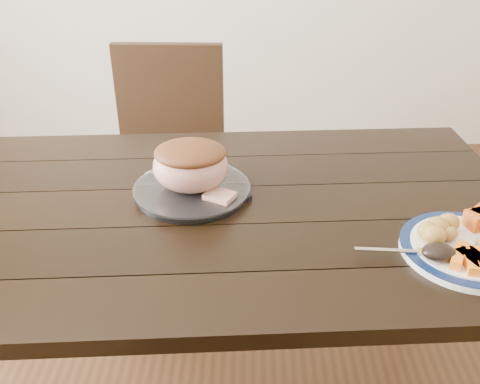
{
  "coord_description": "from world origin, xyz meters",
  "views": [
    {
      "loc": [
        0.1,
        -1.14,
        1.45
      ],
      "look_at": [
        0.08,
        -0.02,
        0.8
      ],
      "focal_mm": 40.0,
      "sensor_mm": 36.0,
      "label": 1
    }
  ],
  "objects_px": {
    "chair_far": "(169,155)",
    "carving_knife": "(216,190)",
    "serving_platter": "(192,191)",
    "dinner_plate": "(466,250)",
    "roast_joint": "(191,167)",
    "dining_table": "(209,235)",
    "fork": "(403,252)"
  },
  "relations": [
    {
      "from": "roast_joint",
      "to": "carving_knife",
      "type": "height_order",
      "value": "roast_joint"
    },
    {
      "from": "fork",
      "to": "carving_knife",
      "type": "distance_m",
      "value": 0.5
    },
    {
      "from": "fork",
      "to": "serving_platter",
      "type": "bearing_deg",
      "value": 153.83
    },
    {
      "from": "dining_table",
      "to": "dinner_plate",
      "type": "distance_m",
      "value": 0.61
    },
    {
      "from": "dinner_plate",
      "to": "chair_far",
      "type": "bearing_deg",
      "value": 130.48
    },
    {
      "from": "serving_platter",
      "to": "carving_knife",
      "type": "distance_m",
      "value": 0.06
    },
    {
      "from": "dining_table",
      "to": "dinner_plate",
      "type": "bearing_deg",
      "value": -17.99
    },
    {
      "from": "fork",
      "to": "roast_joint",
      "type": "height_order",
      "value": "roast_joint"
    },
    {
      "from": "chair_far",
      "to": "dinner_plate",
      "type": "bearing_deg",
      "value": 130.4
    },
    {
      "from": "roast_joint",
      "to": "dining_table",
      "type": "bearing_deg",
      "value": -50.02
    },
    {
      "from": "dining_table",
      "to": "chair_far",
      "type": "relative_size",
      "value": 1.79
    },
    {
      "from": "serving_platter",
      "to": "roast_joint",
      "type": "distance_m",
      "value": 0.07
    },
    {
      "from": "chair_far",
      "to": "roast_joint",
      "type": "bearing_deg",
      "value": 103.7
    },
    {
      "from": "chair_far",
      "to": "fork",
      "type": "xyz_separation_m",
      "value": [
        0.65,
        -0.95,
        0.25
      ]
    },
    {
      "from": "fork",
      "to": "carving_knife",
      "type": "bearing_deg",
      "value": 149.41
    },
    {
      "from": "fork",
      "to": "carving_knife",
      "type": "height_order",
      "value": "fork"
    },
    {
      "from": "serving_platter",
      "to": "roast_joint",
      "type": "height_order",
      "value": "roast_joint"
    },
    {
      "from": "fork",
      "to": "dining_table",
      "type": "bearing_deg",
      "value": 156.86
    },
    {
      "from": "dining_table",
      "to": "carving_knife",
      "type": "relative_size",
      "value": 5.57
    },
    {
      "from": "roast_joint",
      "to": "fork",
      "type": "bearing_deg",
      "value": -29.19
    },
    {
      "from": "dinner_plate",
      "to": "serving_platter",
      "type": "relative_size",
      "value": 0.97
    },
    {
      "from": "chair_far",
      "to": "carving_knife",
      "type": "xyz_separation_m",
      "value": [
        0.23,
        -0.67,
        0.23
      ]
    },
    {
      "from": "serving_platter",
      "to": "fork",
      "type": "height_order",
      "value": "fork"
    },
    {
      "from": "dinner_plate",
      "to": "dining_table",
      "type": "bearing_deg",
      "value": 162.01
    },
    {
      "from": "fork",
      "to": "carving_knife",
      "type": "relative_size",
      "value": 0.6
    },
    {
      "from": "dining_table",
      "to": "roast_joint",
      "type": "distance_m",
      "value": 0.19
    },
    {
      "from": "dining_table",
      "to": "chair_far",
      "type": "height_order",
      "value": "chair_far"
    },
    {
      "from": "dining_table",
      "to": "dinner_plate",
      "type": "xyz_separation_m",
      "value": [
        0.58,
        -0.19,
        0.1
      ]
    },
    {
      "from": "serving_platter",
      "to": "roast_joint",
      "type": "relative_size",
      "value": 1.53
    },
    {
      "from": "dining_table",
      "to": "fork",
      "type": "xyz_separation_m",
      "value": [
        0.43,
        -0.21,
        0.11
      ]
    },
    {
      "from": "dinner_plate",
      "to": "carving_knife",
      "type": "xyz_separation_m",
      "value": [
        -0.56,
        0.25,
        -0.0
      ]
    },
    {
      "from": "dinner_plate",
      "to": "roast_joint",
      "type": "relative_size",
      "value": 1.48
    }
  ]
}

